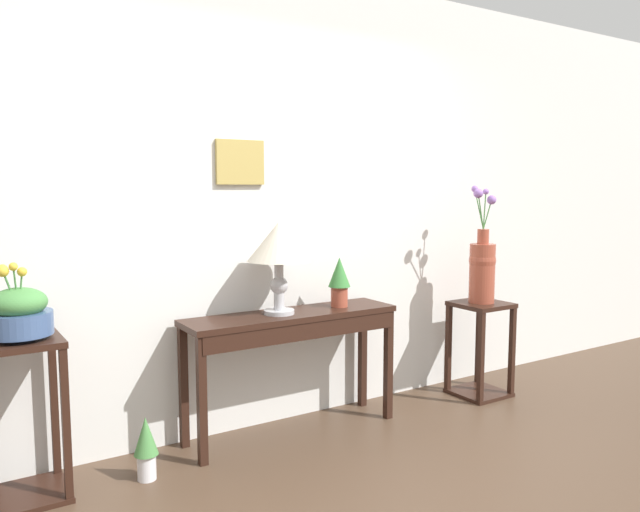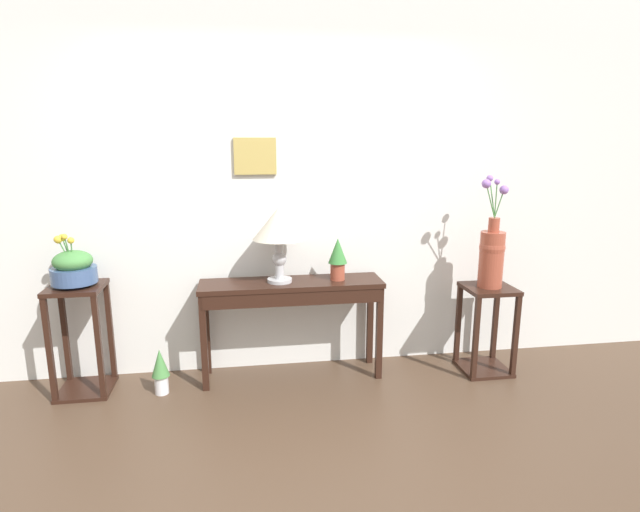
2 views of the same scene
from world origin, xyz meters
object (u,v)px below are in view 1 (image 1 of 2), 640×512
(potted_plant_floor, at_px, (146,445))
(potted_plant_on_console, at_px, (339,279))
(table_lamp, at_px, (279,246))
(console_table, at_px, (294,331))
(pedestal_stand_right, at_px, (480,349))
(flower_vase_tall_right, at_px, (482,265))
(pedestal_stand_left, at_px, (25,420))
(planter_bowl_wide_left, at_px, (19,313))

(potted_plant_floor, bearing_deg, potted_plant_on_console, 6.20)
(table_lamp, relative_size, potted_plant_floor, 1.64)
(console_table, distance_m, potted_plant_floor, 1.04)
(table_lamp, xyz_separation_m, pedestal_stand_right, (1.55, -0.13, -0.81))
(table_lamp, height_order, flower_vase_tall_right, flower_vase_tall_right)
(console_table, distance_m, pedestal_stand_left, 1.49)
(flower_vase_tall_right, bearing_deg, pedestal_stand_right, 32.48)
(pedestal_stand_right, bearing_deg, potted_plant_floor, -179.68)
(flower_vase_tall_right, relative_size, potted_plant_floor, 2.47)
(console_table, xyz_separation_m, potted_plant_floor, (-0.93, -0.12, -0.44))
(console_table, xyz_separation_m, pedestal_stand_left, (-1.47, -0.00, -0.24))
(potted_plant_on_console, distance_m, potted_plant_floor, 1.47)
(pedestal_stand_left, relative_size, flower_vase_tall_right, 0.95)
(table_lamp, bearing_deg, planter_bowl_wide_left, -178.93)
(pedestal_stand_left, bearing_deg, planter_bowl_wide_left, -144.04)
(planter_bowl_wide_left, xyz_separation_m, pedestal_stand_right, (2.94, -0.10, -0.57))
(potted_plant_floor, bearing_deg, pedestal_stand_right, 0.32)
(potted_plant_on_console, bearing_deg, pedestal_stand_left, -179.37)
(table_lamp, height_order, pedestal_stand_right, table_lamp)
(table_lamp, bearing_deg, flower_vase_tall_right, -4.83)
(pedestal_stand_left, bearing_deg, potted_plant_on_console, 0.63)
(flower_vase_tall_right, bearing_deg, table_lamp, 175.17)
(pedestal_stand_left, height_order, potted_plant_floor, pedestal_stand_left)
(table_lamp, height_order, potted_plant_on_console, table_lamp)
(console_table, relative_size, flower_vase_tall_right, 1.61)
(planter_bowl_wide_left, height_order, pedestal_stand_right, planter_bowl_wide_left)
(console_table, xyz_separation_m, planter_bowl_wide_left, (-1.47, -0.00, 0.27))
(pedestal_stand_left, bearing_deg, flower_vase_tall_right, -2.07)
(console_table, relative_size, table_lamp, 2.44)
(potted_plant_on_console, height_order, flower_vase_tall_right, flower_vase_tall_right)
(pedestal_stand_right, distance_m, flower_vase_tall_right, 0.60)
(console_table, distance_m, table_lamp, 0.52)
(potted_plant_on_console, relative_size, pedestal_stand_left, 0.40)
(pedestal_stand_left, xyz_separation_m, pedestal_stand_right, (2.94, -0.11, -0.05))
(pedestal_stand_left, bearing_deg, potted_plant_floor, -12.52)
(console_table, bearing_deg, pedestal_stand_left, -179.90)
(console_table, bearing_deg, planter_bowl_wide_left, -179.87)
(pedestal_stand_left, bearing_deg, table_lamp, 1.04)
(planter_bowl_wide_left, relative_size, potted_plant_floor, 1.10)
(pedestal_stand_left, relative_size, planter_bowl_wide_left, 2.13)
(table_lamp, relative_size, flower_vase_tall_right, 0.66)
(pedestal_stand_left, bearing_deg, console_table, 0.10)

